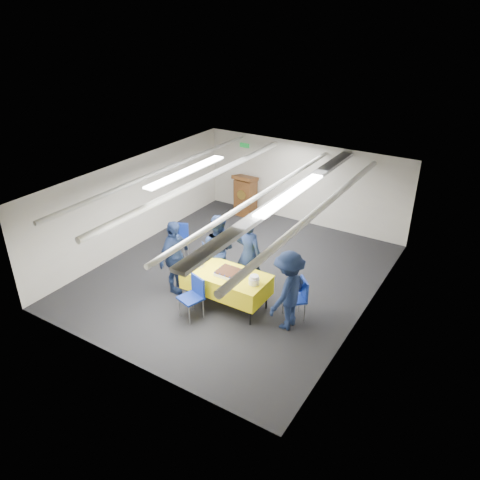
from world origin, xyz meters
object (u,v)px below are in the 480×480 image
Objects in this scene: serving_table at (226,282)px; sheet_cake at (230,273)px; sailor_a at (249,255)px; sailor_c at (174,257)px; sailor_b at (218,250)px; chair_right at (299,295)px; podium at (245,195)px; chair_near at (194,293)px; sailor_d at (288,291)px; chair_left at (180,237)px.

sheet_cake is at bearing -7.66° from serving_table.
sailor_a is at bearing 82.76° from serving_table.
sailor_b is at bearing -42.34° from sailor_c.
chair_right is 1.44m from sailor_a.
sailor_a is at bearing -62.65° from sailor_c.
podium is at bearing 117.58° from sheet_cake.
sailor_a is (-0.01, 0.76, 0.06)m from sheet_cake.
podium reaches higher than chair_right.
sailor_a is at bearing -57.66° from podium.
sailor_d is at bearing 21.58° from chair_near.
sailor_b is at bearing -102.07° from sailor_d.
chair_near is (-0.33, -0.65, -0.03)m from serving_table.
sheet_cake is 0.62× the size of chair_right.
sailor_a is (2.17, -3.43, 0.26)m from podium.
chair_right is at bearing -84.54° from sailor_c.
serving_table is at bearing -164.69° from chair_right.
sailor_d is (1.28, 0.05, -0.00)m from sheet_cake.
podium is at bearing 5.86° from sailor_c.
podium is 0.72× the size of sailor_a.
chair_near is 0.54× the size of sailor_d.
sheet_cake is at bearing 96.68° from sailor_a.
serving_table is 1.02× the size of sailor_a.
podium reaches higher than serving_table.
chair_left is 3.67m from sailor_d.
chair_right is at bearing 30.40° from chair_near.
chair_right is (1.78, 1.04, 0.00)m from chair_near.
podium is 3.05m from chair_left.
sailor_d is (1.29, -0.71, -0.06)m from sailor_a.
sailor_d reaches higher than chair_near.
chair_left is at bearing 134.94° from chair_near.
chair_right is 0.50× the size of sailor_a.
podium is at bearing 133.01° from chair_right.
podium is 0.76× the size of sailor_b.
chair_near is at bearing 95.18° from sailor_b.
podium is at bearing 116.48° from serving_table.
chair_near is 1.38m from sailor_b.
sailor_a reaches higher than chair_left.
sailor_b reaches higher than podium.
sailor_c reaches higher than chair_right.
chair_near is at bearing -70.08° from podium.
sailor_a is (2.20, -0.39, 0.34)m from chair_left.
sailor_c is at bearing 149.43° from chair_near.
sailor_a reaches higher than chair_right.
chair_left is (-2.11, 1.13, -0.03)m from serving_table.
sailor_b reaches higher than serving_table.
podium is (-2.19, 4.19, -0.20)m from sheet_cake.
serving_table is 2.39m from chair_left.
sailor_a is 1.07× the size of sailor_d.
sailor_c is (-2.68, -0.51, 0.29)m from chair_right.
serving_table is 2.05× the size of chair_right.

